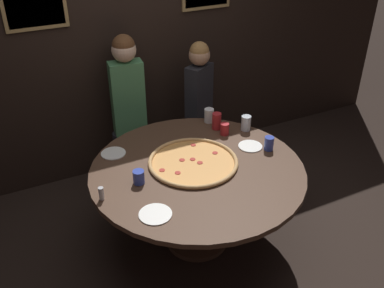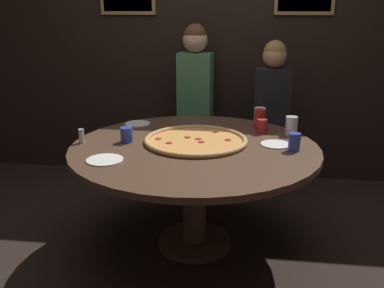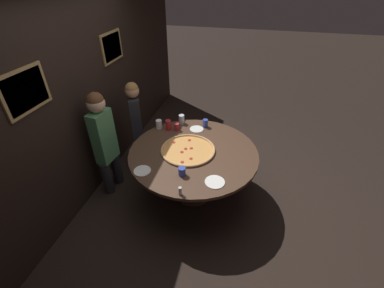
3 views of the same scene
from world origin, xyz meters
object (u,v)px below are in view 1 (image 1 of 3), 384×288
Objects in this scene: giant_pizza at (193,162)px; drink_cup_near_right at (246,123)px; drink_cup_beside_pizza at (225,129)px; diner_far_right at (199,99)px; white_plate_left_side at (155,214)px; diner_centre_back at (128,101)px; drink_cup_by_shaker at (209,115)px; white_plate_near_front at (250,146)px; drink_cup_far_left at (139,177)px; drink_cup_near_left at (217,121)px; drink_cup_centre_back at (269,143)px; dining_table at (197,181)px; condiment_shaker at (101,193)px; white_plate_right_side at (113,153)px.

drink_cup_near_right is (0.65, 0.27, 0.05)m from giant_pizza.
diner_far_right reaches higher than drink_cup_beside_pizza.
diner_centre_back is at bearing 76.96° from white_plate_left_side.
drink_cup_beside_pizza is at bearing 133.11° from diner_centre_back.
drink_cup_by_shaker is 0.55m from white_plate_near_front.
drink_cup_far_left is 0.07× the size of diner_centre_back.
drink_cup_near_left is 1.25m from white_plate_left_side.
drink_cup_near_left is 0.10× the size of diner_centre_back.
drink_cup_near_right is at bearing -51.86° from drink_cup_by_shaker.
diner_far_right is (1.04, 1.40, 0.02)m from white_plate_left_side.
drink_cup_near_left is (-0.21, 0.50, 0.02)m from drink_cup_centre_back.
diner_centre_back is at bearing -38.47° from diner_far_right.
drink_cup_near_right reaches higher than drink_cup_by_shaker.
diner_centre_back is at bearing 96.96° from dining_table.
diner_centre_back is (-0.14, 1.16, 0.22)m from dining_table.
white_plate_near_front reaches higher than dining_table.
drink_cup_by_shaker is at bearing 29.04° from condiment_shaker.
drink_cup_by_shaker is at bearing 100.18° from white_plate_near_front.
white_plate_near_front is (0.10, -0.54, -0.06)m from drink_cup_by_shaker.
drink_cup_near_right is at bearing -3.54° from drink_cup_beside_pizza.
drink_cup_near_left is at bearing 23.57° from condiment_shaker.
drink_cup_near_right is 0.29m from white_plate_near_front.
drink_cup_centre_back is 1.40m from condiment_shaker.
giant_pizza is 5.26× the size of drink_cup_near_right.
drink_cup_near_left is at bearing 50.50° from diner_far_right.
white_plate_left_side is at bearing 25.23° from diner_far_right.
drink_cup_far_left is at bearing -173.52° from giant_pizza.
dining_table is 1.19m from diner_centre_back.
drink_cup_beside_pizza is at bearing 18.37° from condiment_shaker.
white_plate_left_side is (-0.94, -0.72, -0.05)m from drink_cup_beside_pizza.
white_plate_near_front is 0.90× the size of white_plate_left_side.
white_plate_near_front is 2.05× the size of condiment_shaker.
drink_cup_near_right is 1.38× the size of condiment_shaker.
drink_cup_centre_back is 0.67m from drink_cup_by_shaker.
drink_cup_near_right is at bearing 65.07° from white_plate_near_front.
white_plate_near_front is (1.00, 0.06, -0.05)m from drink_cup_far_left.
white_plate_right_side is 1.20m from diner_far_right.
diner_far_right is (0.55, 0.96, 0.02)m from giant_pizza.
drink_cup_near_left reaches higher than condiment_shaker.
drink_cup_by_shaker is at bearing 89.09° from drink_cup_near_left.
dining_table is at bearing 3.40° from condiment_shaker.
diner_far_right reaches higher than drink_cup_far_left.
condiment_shaker is (-1.20, -0.67, -0.02)m from drink_cup_by_shaker.
dining_table is 0.72m from white_plate_right_side.
drink_cup_by_shaker is 0.35m from drink_cup_near_right.
diner_far_right is (-0.11, 0.69, -0.04)m from drink_cup_near_right.
white_plate_left_side is (-0.93, -0.98, -0.06)m from drink_cup_by_shaker.
drink_cup_near_right is 1.18m from white_plate_right_side.
white_plate_left_side is at bearing -137.99° from drink_cup_near_left.
dining_table is at bearing 34.07° from diner_far_right.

